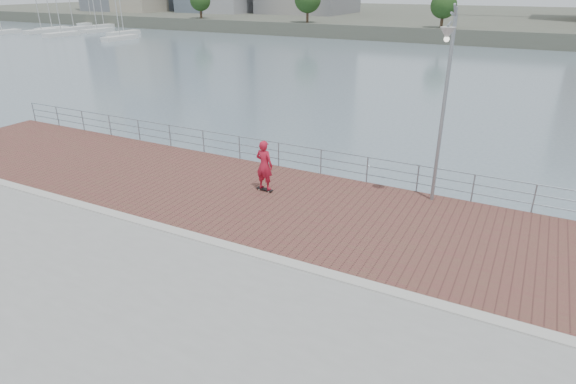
% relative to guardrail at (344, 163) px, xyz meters
% --- Properties ---
extents(water, '(400.00, 400.00, 0.00)m').
position_rel_guardrail_xyz_m(water, '(-0.00, -7.00, -2.69)').
color(water, slate).
rests_on(water, ground).
extents(brick_lane, '(40.00, 6.80, 0.02)m').
position_rel_guardrail_xyz_m(brick_lane, '(-0.00, -3.40, -0.68)').
color(brick_lane, brown).
rests_on(brick_lane, seawall).
extents(curb, '(40.00, 0.40, 0.06)m').
position_rel_guardrail_xyz_m(curb, '(-0.00, -7.00, -0.66)').
color(curb, '#B7B5AD').
rests_on(curb, seawall).
extents(far_shore, '(320.00, 95.00, 2.50)m').
position_rel_guardrail_xyz_m(far_shore, '(-0.00, 115.50, -1.44)').
color(far_shore, '#4C5142').
rests_on(far_shore, ground).
extents(guardrail, '(39.06, 0.06, 1.13)m').
position_rel_guardrail_xyz_m(guardrail, '(0.00, 0.00, 0.00)').
color(guardrail, '#8C9EA8').
rests_on(guardrail, brick_lane).
extents(street_lamp, '(0.48, 1.41, 6.64)m').
position_rel_guardrail_xyz_m(street_lamp, '(3.79, -0.99, 4.02)').
color(street_lamp, gray).
rests_on(street_lamp, brick_lane).
extents(skateboard, '(0.71, 0.23, 0.08)m').
position_rel_guardrail_xyz_m(skateboard, '(-2.23, -2.71, -0.61)').
color(skateboard, black).
rests_on(skateboard, brick_lane).
extents(skateboarder, '(0.75, 0.52, 1.97)m').
position_rel_guardrail_xyz_m(skateboarder, '(-2.23, -2.71, 0.40)').
color(skateboarder, '#B91830').
rests_on(skateboarder, skateboard).
extents(shoreline_trees, '(109.50, 5.01, 6.67)m').
position_rel_guardrail_xyz_m(shoreline_trees, '(-7.63, 70.00, 3.63)').
color(shoreline_trees, '#473323').
rests_on(shoreline_trees, far_shore).
extents(marina, '(31.78, 30.48, 11.05)m').
position_rel_guardrail_xyz_m(marina, '(-81.24, 55.32, -2.19)').
color(marina, silver).
rests_on(marina, water).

